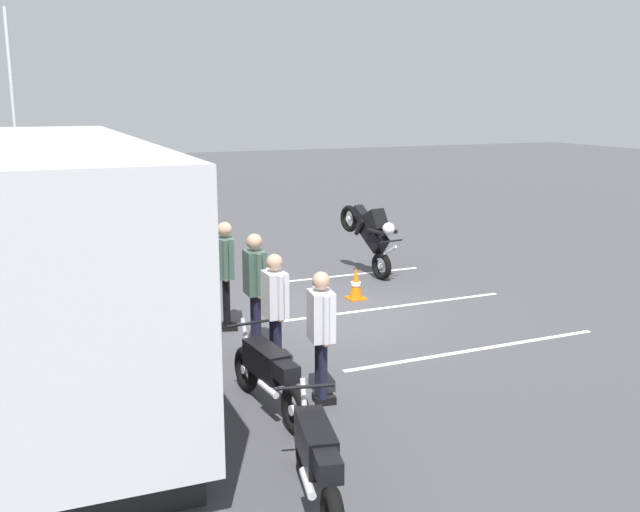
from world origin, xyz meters
TOP-DOWN VIEW (x-y plane):
  - ground_plane at (0.00, 0.00)m, footprint 80.00×80.00m
  - tour_bus at (-1.06, 4.57)m, footprint 9.29×2.76m
  - spectator_far_left at (-3.59, 1.58)m, footprint 0.58×0.35m
  - spectator_left at (-2.47, 1.78)m, footprint 0.57×0.31m
  - spectator_centre at (-1.38, 1.70)m, footprint 0.57×0.32m
  - spectator_right at (-0.24, 1.83)m, footprint 0.57×0.38m
  - spectator_far_right at (1.11, 1.97)m, footprint 0.57×0.39m
  - parked_motorcycle_silver at (-3.58, 2.27)m, footprint 2.05×0.58m
  - parked_motorcycle_dark at (-5.79, 2.58)m, footprint 2.03×0.71m
  - stunt_motorcycle at (2.12, -2.08)m, footprint 2.05×0.69m
  - flagpole at (5.79, 4.75)m, footprint 0.78×0.36m
  - traffic_cone at (0.60, -0.97)m, footprint 0.34×0.34m
  - bay_line_a at (-2.74, -1.39)m, footprint 0.12×4.51m
  - bay_line_b at (-0.18, -1.39)m, footprint 0.12×4.57m
  - bay_line_c at (2.38, -1.39)m, footprint 0.11×4.02m

SIDE VIEW (x-z plane):
  - ground_plane at x=0.00m, z-range 0.00..0.00m
  - bay_line_a at x=-2.74m, z-range 0.00..0.01m
  - bay_line_b at x=-0.18m, z-range 0.00..0.01m
  - bay_line_c at x=2.38m, z-range 0.00..0.01m
  - traffic_cone at x=0.60m, z-range -0.01..0.62m
  - parked_motorcycle_silver at x=-3.58m, z-range -0.01..0.97m
  - parked_motorcycle_dark at x=-5.79m, z-range -0.01..0.97m
  - stunt_motorcycle at x=2.12m, z-range 0.18..1.76m
  - spectator_far_left at x=-3.59m, z-range 0.16..1.87m
  - spectator_left at x=-2.47m, z-range 0.16..1.89m
  - spectator_far_right at x=1.11m, z-range 0.18..1.97m
  - spectator_centre at x=-1.38m, z-range 0.18..1.99m
  - spectator_right at x=-0.24m, z-range 0.18..2.00m
  - tour_bus at x=-1.06m, z-range 0.02..3.27m
  - flagpole at x=5.79m, z-range -0.05..5.62m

